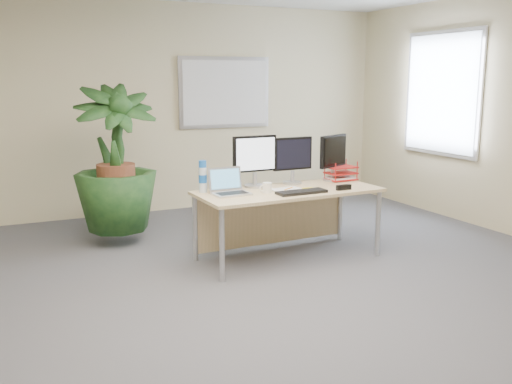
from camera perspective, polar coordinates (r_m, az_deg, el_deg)
name	(u,v)px	position (r m, az deg, el deg)	size (l,w,h in m)	color
floor	(280,332)	(4.10, 2.44, -13.78)	(8.00, 8.00, 0.00)	#48484D
back_wall	(137,109)	(7.50, -11.83, 8.10)	(7.00, 0.04, 2.70)	beige
whiteboard	(225,93)	(7.82, -3.13, 9.91)	(1.30, 0.04, 0.95)	#B8B7BC
window	(442,94)	(7.63, 18.08, 9.34)	(0.04, 1.30, 1.55)	#B8B7BC
desk	(283,202)	(5.60, 2.75, -1.04)	(1.80, 0.80, 0.68)	tan
floor_plant	(116,174)	(6.16, -13.82, 1.75)	(0.84, 0.84, 1.50)	#133617
monitor_left	(255,158)	(5.58, -0.13, 3.44)	(0.46, 0.21, 0.51)	#B0B0B5
monitor_right	(293,157)	(5.77, 3.69, 3.48)	(0.43, 0.19, 0.47)	#B0B0B5
monitor_dark	(333,155)	(5.99, 7.73, 3.73)	(0.41, 0.21, 0.48)	#B0B0B5
laptop	(229,187)	(5.30, -2.73, 0.47)	(0.34, 0.30, 0.24)	silver
keyboard	(302,192)	(5.32, 4.58, 0.00)	(0.48, 0.16, 0.03)	black
coffee_mug	(267,188)	(5.33, 1.09, 0.43)	(0.12, 0.09, 0.10)	white
spiral_notebook	(287,190)	(5.46, 3.16, 0.22)	(0.29, 0.22, 0.01)	white
orange_pen	(288,189)	(5.47, 3.27, 0.34)	(0.01, 0.01, 0.15)	orange
yellow_highlighter	(307,188)	(5.54, 5.10, 0.38)	(0.02, 0.02, 0.12)	yellow
water_bottle	(203,177)	(5.36, -5.34, 1.49)	(0.08, 0.08, 0.30)	silver
letter_tray	(341,174)	(6.06, 8.47, 1.77)	(0.31, 0.23, 0.14)	red
stapler	(344,187)	(5.53, 8.76, 0.46)	(0.15, 0.04, 0.05)	black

